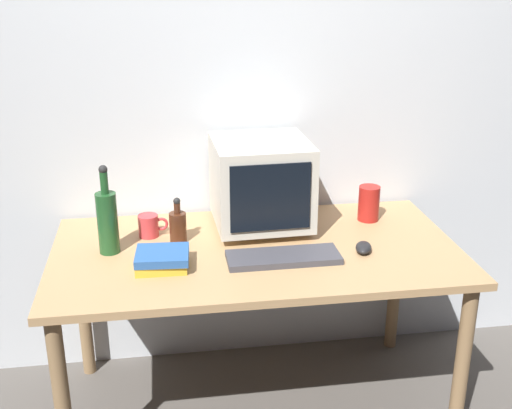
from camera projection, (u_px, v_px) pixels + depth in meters
name	position (u px, v px, depth m)	size (l,w,h in m)	color
ground_plane	(256.00, 405.00, 2.77)	(6.00, 6.00, 0.00)	#56514C
back_wall	(239.00, 93.00, 2.77)	(4.00, 0.08, 2.50)	silver
desk	(256.00, 267.00, 2.54)	(1.57, 0.83, 0.74)	tan
crt_monitor	(261.00, 183.00, 2.63)	(0.39, 0.40, 0.37)	beige
keyboard	(283.00, 257.00, 2.40)	(0.42, 0.15, 0.02)	#3F3F47
computer_mouse	(363.00, 248.00, 2.47)	(0.06, 0.10, 0.04)	black
bottle_tall	(107.00, 220.00, 2.43)	(0.08, 0.08, 0.35)	#1E4C23
bottle_short	(178.00, 226.00, 2.54)	(0.07, 0.07, 0.18)	#472314
book_stack	(162.00, 259.00, 2.34)	(0.20, 0.18, 0.06)	gold
mug	(149.00, 226.00, 2.60)	(0.12, 0.08, 0.09)	#CC383D
metal_canister	(369.00, 203.00, 2.75)	(0.09, 0.09, 0.15)	#A51E19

